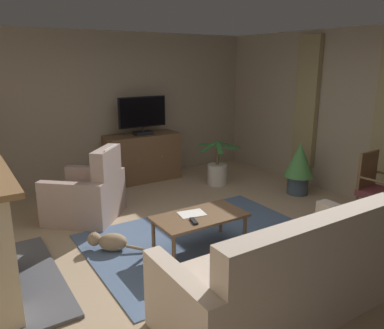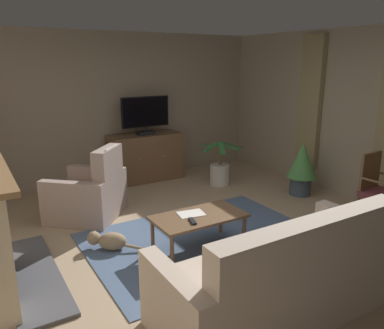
{
  "view_description": "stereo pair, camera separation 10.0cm",
  "coord_description": "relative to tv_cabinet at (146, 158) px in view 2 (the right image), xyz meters",
  "views": [
    {
      "loc": [
        -2.52,
        -3.4,
        2.13
      ],
      "look_at": [
        -0.11,
        0.39,
        0.91
      ],
      "focal_mm": 35.66,
      "sensor_mm": 36.0,
      "label": 1
    },
    {
      "loc": [
        -2.44,
        -3.46,
        2.13
      ],
      "look_at": [
        -0.11,
        0.39,
        0.91
      ],
      "focal_mm": 35.66,
      "sensor_mm": 36.0,
      "label": 2
    }
  ],
  "objects": [
    {
      "name": "tv_remote",
      "position": [
        -0.79,
        -2.96,
        0.03
      ],
      "size": [
        0.09,
        0.18,
        0.02
      ],
      "primitive_type": "cube",
      "rotation": [
        0.0,
        0.0,
        4.45
      ],
      "color": "black",
      "rests_on": "coffee_table"
    },
    {
      "name": "potted_plant_small_fern_corner",
      "position": [
        1.0,
        -0.96,
        -0.18
      ],
      "size": [
        0.8,
        0.75,
        0.78
      ],
      "color": "beige",
      "rests_on": "ground_plane"
    },
    {
      "name": "side_chair_nearest_door",
      "position": [
        1.75,
        -3.48,
        0.11
      ],
      "size": [
        0.5,
        0.5,
        0.98
      ],
      "color": "brown",
      "rests_on": "ground_plane"
    },
    {
      "name": "television",
      "position": [
        0.0,
        -0.05,
        0.81
      ],
      "size": [
        0.89,
        0.2,
        0.68
      ],
      "color": "black",
      "rests_on": "tv_cabinet"
    },
    {
      "name": "wall_back",
      "position": [
        -0.36,
        0.35,
        0.91
      ],
      "size": [
        6.06,
        0.1,
        2.64
      ],
      "primitive_type": "cube",
      "color": "gray",
      "rests_on": "ground_plane"
    },
    {
      "name": "tv_cabinet",
      "position": [
        0.0,
        0.0,
        0.0
      ],
      "size": [
        1.32,
        0.57,
        0.86
      ],
      "color": "#4A3523",
      "rests_on": "ground_plane"
    },
    {
      "name": "curtain_panel_far",
      "position": [
        2.31,
        -1.72,
        1.05
      ],
      "size": [
        0.1,
        0.44,
        2.22
      ],
      "primitive_type": "cube",
      "color": "#8E7F56"
    },
    {
      "name": "coffee_table",
      "position": [
        -0.63,
        -2.84,
        -0.02
      ],
      "size": [
        1.06,
        0.57,
        0.43
      ],
      "color": "brown",
      "rests_on": "ground_plane"
    },
    {
      "name": "folded_newspaper",
      "position": [
        -0.68,
        -2.76,
        0.03
      ],
      "size": [
        0.33,
        0.27,
        0.01
      ],
      "primitive_type": "cube",
      "rotation": [
        0.0,
        0.0,
        -0.17
      ],
      "color": "silver",
      "rests_on": "coffee_table"
    },
    {
      "name": "ground_plane",
      "position": [
        -0.36,
        -2.81,
        -0.43
      ],
      "size": [
        6.06,
        6.82,
        0.04
      ],
      "primitive_type": "cube",
      "color": "tan"
    },
    {
      "name": "potted_plant_leafy_by_curtain",
      "position": [
        1.83,
        -2.08,
        0.09
      ],
      "size": [
        0.48,
        0.48,
        0.87
      ],
      "color": "#3D4C5B",
      "rests_on": "ground_plane"
    },
    {
      "name": "armchair_beside_cabinet",
      "position": [
        -1.42,
        -1.21,
        -0.08
      ],
      "size": [
        1.26,
        1.26,
        1.03
      ],
      "color": "#A3897F",
      "rests_on": "ground_plane"
    },
    {
      "name": "rug_central",
      "position": [
        -0.44,
        -2.66,
        -0.4
      ],
      "size": [
        2.77,
        1.98,
        0.01
      ],
      "primitive_type": "cube",
      "color": "slate",
      "rests_on": "ground_plane"
    },
    {
      "name": "wall_right_with_window",
      "position": [
        2.42,
        -2.81,
        0.91
      ],
      "size": [
        0.1,
        6.82,
        2.64
      ],
      "primitive_type": "cube",
      "color": "gray",
      "rests_on": "ground_plane"
    },
    {
      "name": "sofa_floral",
      "position": [
        -0.64,
        -4.2,
        -0.07
      ],
      "size": [
        2.2,
        0.91,
        0.99
      ],
      "color": "#C6B29E",
      "rests_on": "ground_plane"
    },
    {
      "name": "cat",
      "position": [
        -1.53,
        -2.29,
        -0.3
      ],
      "size": [
        0.55,
        0.48,
        0.23
      ],
      "color": "#937A5B",
      "rests_on": "ground_plane"
    }
  ]
}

